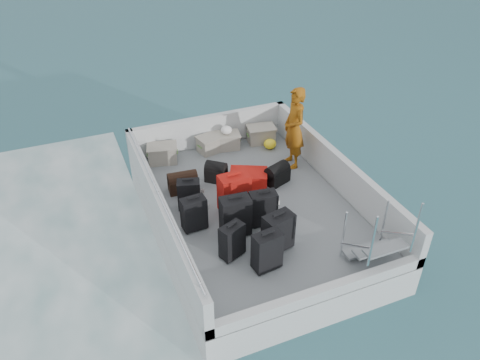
# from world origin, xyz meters

# --- Properties ---
(ground) EXTENTS (160.00, 160.00, 0.00)m
(ground) POSITION_xyz_m (0.00, 0.00, 0.00)
(ground) COLOR #164350
(ground) RESTS_ON ground
(ferry_hull) EXTENTS (3.60, 5.00, 0.60)m
(ferry_hull) POSITION_xyz_m (0.00, 0.00, 0.30)
(ferry_hull) COLOR silver
(ferry_hull) RESTS_ON ground
(deck) EXTENTS (3.30, 4.70, 0.02)m
(deck) POSITION_xyz_m (0.00, 0.00, 0.61)
(deck) COLOR slate
(deck) RESTS_ON ferry_hull
(deck_fittings) EXTENTS (3.60, 5.00, 0.90)m
(deck_fittings) POSITION_xyz_m (0.35, -0.32, 0.99)
(deck_fittings) COLOR #B8BCBC
(deck_fittings) RESTS_ON deck
(suitcase_0) EXTENTS (0.45, 0.35, 0.61)m
(suitcase_0) POSITION_xyz_m (-0.87, -1.12, 0.93)
(suitcase_0) COLOR black
(suitcase_0) RESTS_ON deck
(suitcase_1) EXTENTS (0.43, 0.26, 0.63)m
(suitcase_1) POSITION_xyz_m (-1.21, -0.24, 0.93)
(suitcase_1) COLOR black
(suitcase_1) RESTS_ON deck
(suitcase_2) EXTENTS (0.46, 0.35, 0.59)m
(suitcase_2) POSITION_xyz_m (-1.12, 0.34, 0.91)
(suitcase_2) COLOR black
(suitcase_2) RESTS_ON deck
(suitcase_3) EXTENTS (0.46, 0.31, 0.67)m
(suitcase_3) POSITION_xyz_m (-0.47, -1.57, 0.95)
(suitcase_3) COLOR black
(suitcase_3) RESTS_ON deck
(suitcase_4) EXTENTS (0.52, 0.33, 0.73)m
(suitcase_4) POSITION_xyz_m (-0.61, -0.63, 0.98)
(suitcase_4) COLOR black
(suitcase_4) RESTS_ON deck
(suitcase_5) EXTENTS (0.56, 0.35, 0.74)m
(suitcase_5) POSITION_xyz_m (-0.39, -0.02, 0.99)
(suitcase_5) COLOR #B60E0E
(suitcase_5) RESTS_ON deck
(suitcase_6) EXTENTS (0.54, 0.38, 0.67)m
(suitcase_6) POSITION_xyz_m (-0.12, -1.23, 0.95)
(suitcase_6) COLOR black
(suitcase_6) RESTS_ON deck
(suitcase_7) EXTENTS (0.49, 0.32, 0.64)m
(suitcase_7) POSITION_xyz_m (-0.07, -0.56, 0.94)
(suitcase_7) COLOR black
(suitcase_7) RESTS_ON deck
(suitcase_8) EXTENTS (0.86, 0.74, 0.29)m
(suitcase_8) POSITION_xyz_m (0.18, 0.64, 0.76)
(suitcase_8) COLOR #B60E0E
(suitcase_8) RESTS_ON deck
(duffel_0) EXTENTS (0.58, 0.35, 0.32)m
(duffel_0) POSITION_xyz_m (-1.07, 0.92, 0.78)
(duffel_0) COLOR black
(duffel_0) RESTS_ON deck
(duffel_1) EXTENTS (0.50, 0.48, 0.32)m
(duffel_1) POSITION_xyz_m (-0.36, 1.02, 0.78)
(duffel_1) COLOR black
(duffel_1) RESTS_ON deck
(duffel_2) EXTENTS (0.55, 0.45, 0.32)m
(duffel_2) POSITION_xyz_m (0.72, 0.49, 0.78)
(duffel_2) COLOR black
(duffel_2) RESTS_ON deck
(crate_0) EXTENTS (0.66, 0.53, 0.35)m
(crate_0) POSITION_xyz_m (-1.15, 2.11, 0.79)
(crate_0) COLOR #9F988B
(crate_0) RESTS_ON deck
(crate_1) EXTENTS (0.62, 0.49, 0.33)m
(crate_1) POSITION_xyz_m (-0.06, 2.13, 0.78)
(crate_1) COLOR #9F988B
(crate_1) RESTS_ON deck
(crate_2) EXTENTS (0.60, 0.46, 0.32)m
(crate_2) POSITION_xyz_m (0.29, 2.12, 0.78)
(crate_2) COLOR #9F988B
(crate_2) RESTS_ON deck
(crate_3) EXTENTS (0.64, 0.49, 0.35)m
(crate_3) POSITION_xyz_m (1.11, 2.08, 0.79)
(crate_3) COLOR #9F988B
(crate_3) RESTS_ON deck
(yellow_bag) EXTENTS (0.28, 0.26, 0.22)m
(yellow_bag) POSITION_xyz_m (1.16, 1.74, 0.73)
(yellow_bag) COLOR yellow
(yellow_bag) RESTS_ON deck
(white_bag) EXTENTS (0.24, 0.24, 0.18)m
(white_bag) POSITION_xyz_m (0.29, 2.12, 1.03)
(white_bag) COLOR white
(white_bag) RESTS_ON crate_2
(passenger) EXTENTS (0.45, 0.66, 1.70)m
(passenger) POSITION_xyz_m (1.30, 0.96, 1.47)
(passenger) COLOR #C86E12
(passenger) RESTS_ON deck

